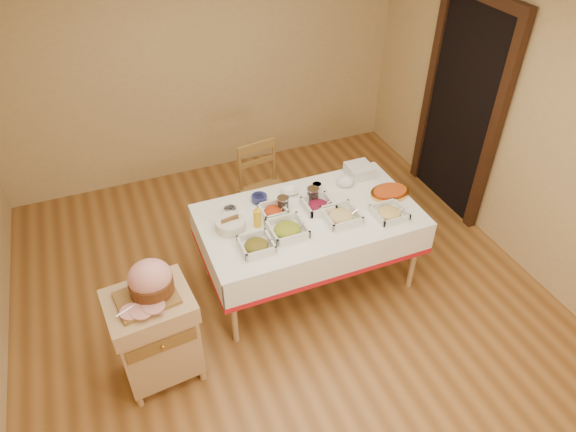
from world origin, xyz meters
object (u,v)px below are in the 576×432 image
object	(u,v)px
preserve_jar_right	(313,195)
bread_basket	(230,224)
preserve_jar_left	(283,204)
mustard_bottle	(257,217)
dining_table	(309,229)
dining_chair	(265,191)
ham_on_board	(150,282)
brass_platter	(390,192)
butcher_cart	(156,333)
plate_stack	(359,170)

from	to	relation	value
preserve_jar_right	bread_basket	world-z (taller)	preserve_jar_right
preserve_jar_left	mustard_bottle	bearing A→B (deg)	-156.12
preserve_jar_left	dining_table	bearing A→B (deg)	-38.27
preserve_jar_left	bread_basket	bearing A→B (deg)	-171.01
dining_table	dining_chair	bearing A→B (deg)	97.49
ham_on_board	mustard_bottle	world-z (taller)	ham_on_board
preserve_jar_right	bread_basket	bearing A→B (deg)	-173.08
bread_basket	brass_platter	bearing A→B (deg)	-2.84
brass_platter	bread_basket	bearing A→B (deg)	177.16
dining_chair	ham_on_board	xyz separation A→B (m)	(-1.27, -1.28, 0.44)
butcher_cart	bread_basket	size ratio (longest dim) A/B	3.34
butcher_cart	plate_stack	bearing A→B (deg)	22.36
plate_stack	bread_basket	bearing A→B (deg)	-167.49
ham_on_board	mustard_bottle	distance (m)	1.05
brass_platter	preserve_jar_left	bearing A→B (deg)	171.15
preserve_jar_right	mustard_bottle	world-z (taller)	mustard_bottle
butcher_cart	brass_platter	size ratio (longest dim) A/B	2.27
mustard_bottle	brass_platter	world-z (taller)	mustard_bottle
mustard_bottle	preserve_jar_left	bearing A→B (deg)	23.88
dining_table	plate_stack	world-z (taller)	plate_stack
brass_platter	preserve_jar_right	bearing A→B (deg)	166.19
mustard_bottle	plate_stack	xyz separation A→B (m)	(1.11, 0.34, -0.03)
mustard_bottle	bread_basket	bearing A→B (deg)	168.48
dining_table	brass_platter	size ratio (longest dim) A/B	5.07
mustard_bottle	preserve_jar_right	bearing A→B (deg)	13.87
mustard_bottle	plate_stack	distance (m)	1.16
dining_table	dining_chair	xyz separation A→B (m)	(-0.11, 0.81, -0.11)
bread_basket	plate_stack	world-z (taller)	same
butcher_cart	preserve_jar_left	size ratio (longest dim) A/B	6.45
ham_on_board	butcher_cart	bearing A→B (deg)	-141.91
dining_table	preserve_jar_left	size ratio (longest dim) A/B	14.42
dining_table	plate_stack	xyz separation A→B (m)	(0.66, 0.36, 0.22)
bread_basket	brass_platter	size ratio (longest dim) A/B	0.68
mustard_bottle	bread_basket	xyz separation A→B (m)	(-0.21, 0.04, -0.04)
plate_stack	preserve_jar_right	bearing A→B (deg)	-160.23
brass_platter	plate_stack	bearing A→B (deg)	106.63
preserve_jar_left	plate_stack	size ratio (longest dim) A/B	0.57
brass_platter	ham_on_board	bearing A→B (deg)	-167.95
dining_chair	plate_stack	distance (m)	0.95
preserve_jar_right	butcher_cart	bearing A→B (deg)	-156.71
bread_basket	preserve_jar_right	bearing A→B (deg)	6.92
butcher_cart	bread_basket	world-z (taller)	bread_basket
butcher_cart	bread_basket	xyz separation A→B (m)	(0.76, 0.56, 0.34)
ham_on_board	preserve_jar_right	bearing A→B (deg)	22.79
dining_chair	brass_platter	bearing A→B (deg)	-43.21
preserve_jar_left	mustard_bottle	distance (m)	0.30
preserve_jar_right	plate_stack	bearing A→B (deg)	19.77
butcher_cart	dining_table	bearing A→B (deg)	19.25
dining_table	preserve_jar_right	distance (m)	0.29
dining_chair	preserve_jar_right	xyz separation A→B (m)	(0.21, -0.66, 0.33)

